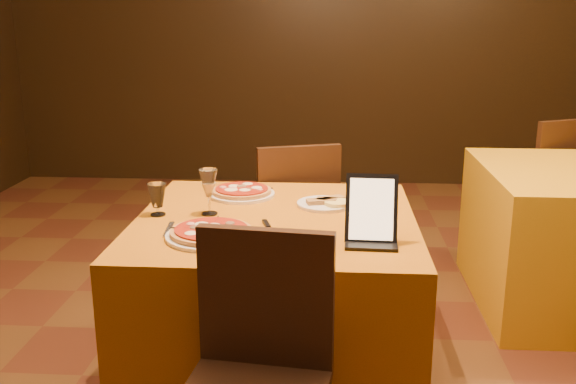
# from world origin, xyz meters

# --- Properties ---
(wall_back) EXTENTS (6.00, 0.01, 2.80)m
(wall_back) POSITION_xyz_m (0.00, 3.50, 1.40)
(wall_back) COLOR black
(wall_back) RESTS_ON floor
(main_table) EXTENTS (1.10, 1.10, 0.75)m
(main_table) POSITION_xyz_m (-0.27, -0.01, 0.38)
(main_table) COLOR #B0640B
(main_table) RESTS_ON floor
(chair_main_far) EXTENTS (0.58, 0.58, 0.91)m
(chair_main_far) POSITION_xyz_m (-0.27, 0.82, 0.46)
(chair_main_far) COLOR black
(chair_main_far) RESTS_ON floor
(chair_side_far) EXTENTS (0.61, 0.61, 0.91)m
(chair_side_far) POSITION_xyz_m (1.31, 1.74, 0.46)
(chair_side_far) COLOR black
(chair_side_far) RESTS_ON floor
(pizza_near) EXTENTS (0.33, 0.33, 0.03)m
(pizza_near) POSITION_xyz_m (-0.48, -0.27, 0.77)
(pizza_near) COLOR white
(pizza_near) RESTS_ON main_table
(pizza_far) EXTENTS (0.29, 0.29, 0.03)m
(pizza_far) POSITION_xyz_m (-0.45, 0.29, 0.77)
(pizza_far) COLOR white
(pizza_far) RESTS_ON main_table
(cutlet_dish) EXTENTS (0.23, 0.23, 0.03)m
(cutlet_dish) POSITION_xyz_m (-0.08, 0.16, 0.76)
(cutlet_dish) COLOR white
(cutlet_dish) RESTS_ON main_table
(wine_glass) EXTENTS (0.10, 0.10, 0.19)m
(wine_glass) POSITION_xyz_m (-0.54, 0.01, 0.84)
(wine_glass) COLOR #EDD386
(wine_glass) RESTS_ON main_table
(water_glass) EXTENTS (0.09, 0.09, 0.13)m
(water_glass) POSITION_xyz_m (-0.74, -0.02, 0.81)
(water_glass) COLOR white
(water_glass) RESTS_ON main_table
(tablet) EXTENTS (0.19, 0.11, 0.23)m
(tablet) POSITION_xyz_m (0.09, -0.27, 0.87)
(tablet) COLOR black
(tablet) RESTS_ON main_table
(knife) EXTENTS (0.09, 0.23, 0.01)m
(knife) POSITION_xyz_m (-0.27, -0.21, 0.75)
(knife) COLOR silver
(knife) RESTS_ON main_table
(fork_near) EXTENTS (0.04, 0.17, 0.01)m
(fork_near) POSITION_xyz_m (-0.65, -0.20, 0.75)
(fork_near) COLOR #B6B5BD
(fork_near) RESTS_ON main_table
(fork_far) EXTENTS (0.03, 0.18, 0.01)m
(fork_far) POSITION_xyz_m (-0.33, 0.33, 0.75)
(fork_far) COLOR #B1B0B7
(fork_far) RESTS_ON main_table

